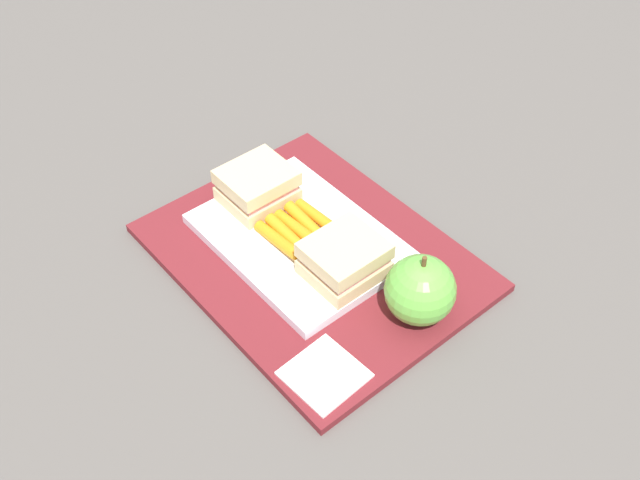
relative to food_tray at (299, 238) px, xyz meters
name	(u,v)px	position (x,y,z in m)	size (l,w,h in m)	color
ground_plane	(313,260)	(0.03, 0.00, -0.02)	(2.40, 2.40, 0.00)	#56514C
lunchbag_mat	(313,257)	(0.03, 0.00, -0.01)	(0.36, 0.28, 0.01)	maroon
food_tray	(299,238)	(0.00, 0.00, 0.00)	(0.23, 0.17, 0.01)	white
sandwich_half_left	(257,186)	(-0.08, 0.00, 0.03)	(0.07, 0.08, 0.04)	#DBC189
sandwich_half_right	(344,259)	(0.08, 0.00, 0.03)	(0.07, 0.08, 0.04)	#DBC189
carrot_sticks_bundle	(299,230)	(0.00, 0.00, 0.01)	(0.08, 0.07, 0.02)	orange
apple	(420,290)	(0.16, 0.03, 0.03)	(0.07, 0.07, 0.09)	#66B742
paper_napkin	(324,374)	(0.16, -0.10, 0.00)	(0.07, 0.07, 0.00)	white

